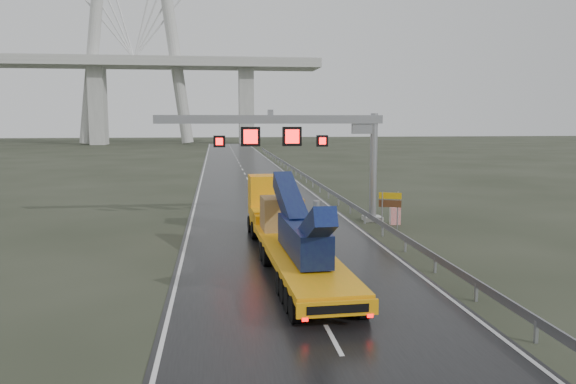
{
  "coord_description": "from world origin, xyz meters",
  "views": [
    {
      "loc": [
        -3.51,
        -18.33,
        6.8
      ],
      "look_at": [
        0.02,
        9.19,
        3.2
      ],
      "focal_mm": 35.0,
      "sensor_mm": 36.0,
      "label": 1
    }
  ],
  "objects": [
    {
      "name": "sign_gantry",
      "position": [
        2.1,
        17.99,
        5.61
      ],
      "size": [
        14.9,
        1.2,
        7.42
      ],
      "color": "#A2A29D",
      "rests_on": "ground"
    },
    {
      "name": "striped_barrier",
      "position": [
        7.97,
        16.46,
        0.56
      ],
      "size": [
        0.66,
        0.36,
        1.11
      ],
      "primitive_type": "cube",
      "rotation": [
        0.0,
        0.0,
        -0.01
      ],
      "color": "red",
      "rests_on": "ground"
    },
    {
      "name": "road",
      "position": [
        0.0,
        40.0,
        0.01
      ],
      "size": [
        11.0,
        200.0,
        0.02
      ],
      "primitive_type": "cube",
      "color": "black",
      "rests_on": "ground"
    },
    {
      "name": "heavy_haul_truck",
      "position": [
        -0.15,
        8.97,
        1.62
      ],
      "size": [
        3.27,
        17.85,
        4.17
      ],
      "rotation": [
        0.0,
        0.0,
        0.04
      ],
      "color": "#FF9F0E",
      "rests_on": "ground"
    },
    {
      "name": "exit_sign_pair",
      "position": [
        7.1,
        14.84,
        1.66
      ],
      "size": [
        1.3,
        0.58,
        2.37
      ],
      "rotation": [
        0.0,
        0.0,
        -0.39
      ],
      "color": "gray",
      "rests_on": "ground"
    },
    {
      "name": "ground",
      "position": [
        0.0,
        0.0,
        0.0
      ],
      "size": [
        400.0,
        400.0,
        0.0
      ],
      "primitive_type": "plane",
      "color": "#272C1F",
      "rests_on": "ground"
    },
    {
      "name": "guardrail",
      "position": [
        6.1,
        30.0,
        0.7
      ],
      "size": [
        0.2,
        140.0,
        1.4
      ],
      "primitive_type": null,
      "color": "gray",
      "rests_on": "ground"
    }
  ]
}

